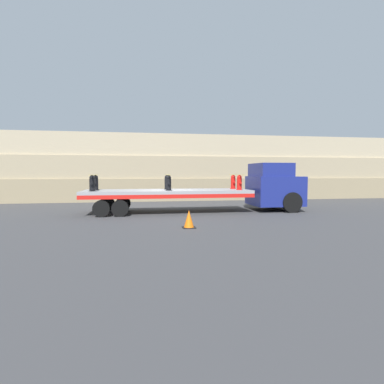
# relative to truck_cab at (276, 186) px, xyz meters

# --- Properties ---
(ground_plane) EXTENTS (120.00, 120.00, 0.00)m
(ground_plane) POSITION_rel_truck_cab_xyz_m (-6.18, 0.00, -1.36)
(ground_plane) COLOR #38383A
(rock_cliff) EXTENTS (60.00, 3.30, 5.13)m
(rock_cliff) POSITION_rel_truck_cab_xyz_m (-6.18, 8.03, 1.20)
(rock_cliff) COLOR gray
(rock_cliff) RESTS_ON ground_plane
(truck_cab) EXTENTS (2.66, 2.62, 2.68)m
(truck_cab) POSITION_rel_truck_cab_xyz_m (0.00, 0.00, 0.00)
(truck_cab) COLOR navy
(truck_cab) RESTS_ON ground_plane
(flatbed_trailer) EXTENTS (8.86, 2.68, 1.22)m
(flatbed_trailer) POSITION_rel_truck_cab_xyz_m (-6.67, 0.00, -0.36)
(flatbed_trailer) COLOR gray
(flatbed_trailer) RESTS_ON ground_plane
(fire_hydrant_black_near_0) EXTENTS (0.33, 0.50, 0.80)m
(fire_hydrant_black_near_0) POSITION_rel_truck_cab_xyz_m (-10.00, -0.57, 0.24)
(fire_hydrant_black_near_0) COLOR black
(fire_hydrant_black_near_0) RESTS_ON flatbed_trailer
(fire_hydrant_black_far_0) EXTENTS (0.33, 0.50, 0.80)m
(fire_hydrant_black_far_0) POSITION_rel_truck_cab_xyz_m (-10.00, 0.57, 0.24)
(fire_hydrant_black_far_0) COLOR black
(fire_hydrant_black_far_0) RESTS_ON flatbed_trailer
(fire_hydrant_black_near_1) EXTENTS (0.33, 0.50, 0.80)m
(fire_hydrant_black_near_1) POSITION_rel_truck_cab_xyz_m (-6.18, -0.57, 0.24)
(fire_hydrant_black_near_1) COLOR black
(fire_hydrant_black_near_1) RESTS_ON flatbed_trailer
(fire_hydrant_black_far_1) EXTENTS (0.33, 0.50, 0.80)m
(fire_hydrant_black_far_1) POSITION_rel_truck_cab_xyz_m (-6.18, 0.57, 0.24)
(fire_hydrant_black_far_1) COLOR black
(fire_hydrant_black_far_1) RESTS_ON flatbed_trailer
(fire_hydrant_red_near_2) EXTENTS (0.33, 0.50, 0.80)m
(fire_hydrant_red_near_2) POSITION_rel_truck_cab_xyz_m (-2.35, -0.57, 0.24)
(fire_hydrant_red_near_2) COLOR red
(fire_hydrant_red_near_2) RESTS_ON flatbed_trailer
(fire_hydrant_red_far_2) EXTENTS (0.33, 0.50, 0.80)m
(fire_hydrant_red_far_2) POSITION_rel_truck_cab_xyz_m (-2.35, 0.57, 0.24)
(fire_hydrant_red_far_2) COLOR red
(fire_hydrant_red_far_2) RESTS_ON flatbed_trailer
(cargo_strap_rear) EXTENTS (0.05, 2.78, 0.01)m
(cargo_strap_rear) POSITION_rel_truck_cab_xyz_m (-10.00, 0.00, 0.67)
(cargo_strap_rear) COLOR yellow
(cargo_strap_rear) RESTS_ON fire_hydrant_black_near_0
(cargo_strap_middle) EXTENTS (0.05, 2.78, 0.01)m
(cargo_strap_middle) POSITION_rel_truck_cab_xyz_m (-6.18, 0.00, 0.67)
(cargo_strap_middle) COLOR yellow
(cargo_strap_middle) RESTS_ON fire_hydrant_black_near_1
(cargo_strap_front) EXTENTS (0.05, 2.78, 0.01)m
(cargo_strap_front) POSITION_rel_truck_cab_xyz_m (-2.35, 0.00, 0.67)
(cargo_strap_front) COLOR yellow
(cargo_strap_front) RESTS_ON fire_hydrant_red_near_2
(traffic_cone) EXTENTS (0.50, 0.50, 0.68)m
(traffic_cone) POSITION_rel_truck_cab_xyz_m (-5.75, -4.74, -1.03)
(traffic_cone) COLOR black
(traffic_cone) RESTS_ON ground_plane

